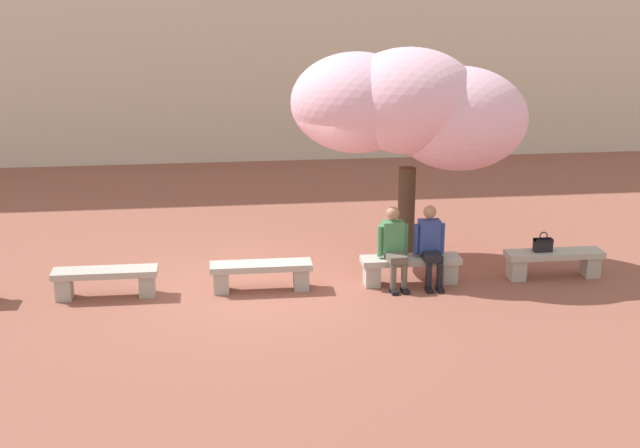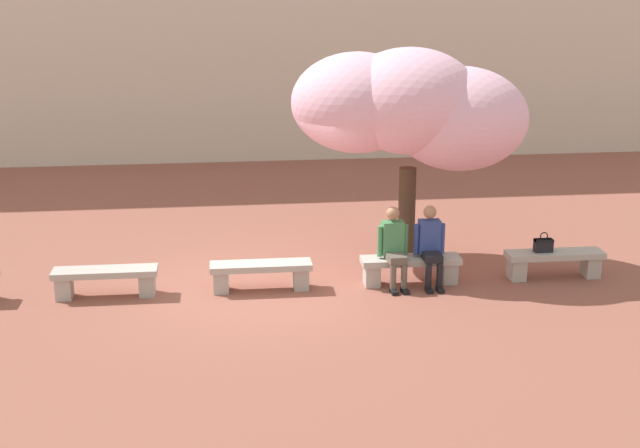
{
  "view_description": "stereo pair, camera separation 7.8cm",
  "coord_description": "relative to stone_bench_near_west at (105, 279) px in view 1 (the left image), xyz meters",
  "views": [
    {
      "loc": [
        -0.74,
        -13.34,
        4.97
      ],
      "look_at": [
        0.97,
        0.2,
        1.0
      ],
      "focal_mm": 50.0,
      "sensor_mm": 36.0,
      "label": 1
    },
    {
      "loc": [
        -0.66,
        -13.35,
        4.97
      ],
      "look_at": [
        0.97,
        0.2,
        1.0
      ],
      "focal_mm": 50.0,
      "sensor_mm": 36.0,
      "label": 2
    }
  ],
  "objects": [
    {
      "name": "person_seated_left",
      "position": [
        4.54,
        -0.05,
        0.4
      ],
      "size": [
        0.51,
        0.7,
        1.29
      ],
      "color": "black",
      "rests_on": "ground"
    },
    {
      "name": "handbag",
      "position": [
        7.05,
        0.01,
        0.28
      ],
      "size": [
        0.3,
        0.15,
        0.34
      ],
      "color": "black",
      "rests_on": "stone_bench_east_end"
    },
    {
      "name": "person_seated_right",
      "position": [
        5.14,
        -0.05,
        0.4
      ],
      "size": [
        0.51,
        0.68,
        1.29
      ],
      "color": "black",
      "rests_on": "ground"
    },
    {
      "name": "stone_bench_near_east",
      "position": [
        4.84,
        0.0,
        0.0
      ],
      "size": [
        1.61,
        0.43,
        0.45
      ],
      "color": "#ADA89E",
      "rests_on": "ground"
    },
    {
      "name": "cherry_tree_main",
      "position": [
        5.03,
        1.31,
        2.37
      ],
      "size": [
        3.98,
        2.62,
        3.68
      ],
      "color": "#473323",
      "rests_on": "ground"
    },
    {
      "name": "stone_bench_center",
      "position": [
        2.42,
        0.0,
        0.0
      ],
      "size": [
        1.61,
        0.43,
        0.45
      ],
      "color": "#ADA89E",
      "rests_on": "ground"
    },
    {
      "name": "stone_bench_near_west",
      "position": [
        0.0,
        0.0,
        0.0
      ],
      "size": [
        1.61,
        0.43,
        0.45
      ],
      "color": "#ADA89E",
      "rests_on": "ground"
    },
    {
      "name": "ground_plane",
      "position": [
        2.42,
        0.0,
        -0.3
      ],
      "size": [
        100.0,
        100.0,
        0.0
      ],
      "primitive_type": "plane",
      "color": "#8E5142"
    },
    {
      "name": "stone_bench_east_end",
      "position": [
        7.26,
        0.0,
        0.0
      ],
      "size": [
        1.61,
        0.43,
        0.45
      ],
      "color": "#ADA89E",
      "rests_on": "ground"
    }
  ]
}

